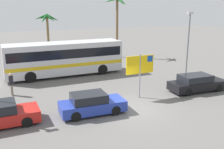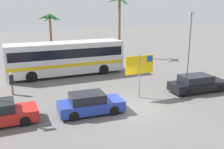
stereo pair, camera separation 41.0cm
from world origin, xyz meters
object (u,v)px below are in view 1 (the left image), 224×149
at_px(bus_front_coach, 65,57).
at_px(car_red, 0,115).
at_px(ferry_sign, 141,66).
at_px(car_black, 197,83).
at_px(car_blue, 92,104).
at_px(pedestrian_near_sign, 11,82).

height_order(bus_front_coach, car_red, bus_front_coach).
distance_m(ferry_sign, car_red, 9.58).
bearing_deg(car_black, car_blue, -171.55).
relative_size(car_black, pedestrian_near_sign, 2.70).
height_order(car_black, pedestrian_near_sign, pedestrian_near_sign).
xyz_separation_m(car_black, car_blue, (-9.02, -0.76, -0.00)).
bearing_deg(bus_front_coach, car_red, -123.31).
distance_m(ferry_sign, car_black, 5.13).
bearing_deg(car_black, car_red, -175.47).
distance_m(car_black, car_blue, 9.05).
bearing_deg(car_red, bus_front_coach, 56.90).
xyz_separation_m(bus_front_coach, car_black, (8.17, -8.97, -1.15)).
relative_size(ferry_sign, car_red, 0.78).
xyz_separation_m(ferry_sign, car_red, (-9.40, -0.78, -1.69)).
xyz_separation_m(car_black, pedestrian_near_sign, (-13.26, 4.85, 0.38)).
bearing_deg(bus_front_coach, car_blue, -94.99).
xyz_separation_m(bus_front_coach, ferry_sign, (3.36, -8.41, 0.54)).
height_order(bus_front_coach, ferry_sign, ferry_sign).
distance_m(bus_front_coach, car_blue, 9.84).
distance_m(bus_front_coach, car_black, 12.19).
relative_size(bus_front_coach, car_blue, 2.67).
height_order(car_black, car_blue, same).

